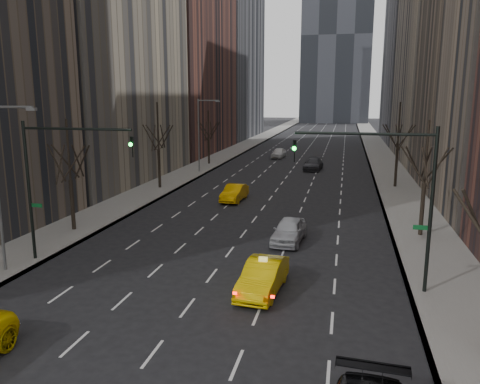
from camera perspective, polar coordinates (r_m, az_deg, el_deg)
The scene contains 18 objects.
sidewalk_left at distance 83.57m, azimuth -0.45°, elevation 5.16°, with size 4.50×320.00×0.15m, color slate.
sidewalk_right at distance 81.57m, azimuth 16.60°, elevation 4.52°, with size 4.50×320.00×0.15m, color slate.
bld_left_far at distance 82.81m, azimuth -7.81°, elevation 20.22°, with size 14.00×28.00×44.00m, color brown.
bld_left_deep at distance 112.39m, azimuth -2.17°, elevation 22.14°, with size 14.00×30.00×60.00m, color slate.
tree_lw_b at distance 34.87m, azimuth -19.96°, elevation 1.39°, with size 3.36×3.50×7.82m.
tree_lw_c at distance 48.90m, azimuth -9.89°, elevation 5.05°, with size 3.36×3.50×8.74m.
tree_lw_d at distance 65.84m, azimuth -3.85°, elevation 6.44°, with size 3.36×3.50×7.36m.
tree_rw_b at distance 33.76m, azimuth 21.54°, elevation 0.96°, with size 3.36×3.50×7.82m.
tree_rw_c at distance 51.40m, azimuth 18.64°, elevation 4.93°, with size 3.36×3.50×8.74m.
traffic_mast_left at distance 28.08m, azimuth -21.77°, elevation 2.59°, with size 6.69×0.39×8.00m.
traffic_mast_right at distance 23.31m, azimuth 18.41°, elevation 1.12°, with size 6.69×0.39×8.00m.
streetlight_near at distance 27.53m, azimuth -27.10°, elevation 2.25°, with size 2.83×0.22×9.00m.
streetlight_far at distance 58.67m, azimuth -4.74°, elevation 7.80°, with size 2.83×0.22×9.00m.
taxi_sedan at distance 23.36m, azimuth 2.81°, elevation -10.27°, with size 1.67×4.80×1.58m, color #DBB604.
silver_sedan_ahead at distance 31.14m, azimuth 5.99°, elevation -4.68°, with size 1.85×4.60×1.57m, color #AFB1B7.
far_taxi at distance 43.05m, azimuth -0.68°, elevation -0.10°, with size 1.58×4.54×1.49m, color #F0A705.
far_suv_grey at distance 61.89m, azimuth 8.93°, elevation 3.36°, with size 2.09×5.13×1.49m, color #2D2D32.
far_car_white at distance 73.51m, azimuth 4.74°, elevation 4.77°, with size 1.81×4.50×1.53m, color silver.
Camera 1 is at (6.73, -10.84, 9.50)m, focal length 35.00 mm.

